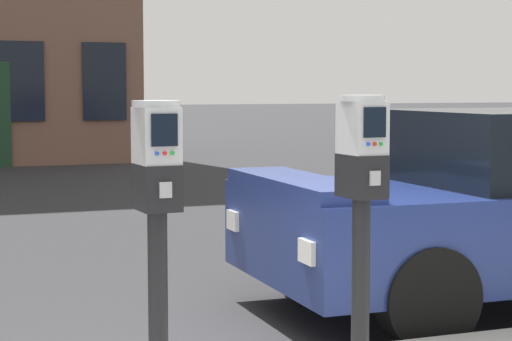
{
  "coord_description": "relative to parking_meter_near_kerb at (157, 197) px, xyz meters",
  "views": [
    {
      "loc": [
        -1.8,
        -4.32,
        1.58
      ],
      "look_at": [
        -0.25,
        -0.24,
        1.19
      ],
      "focal_mm": 64.42,
      "sensor_mm": 36.0,
      "label": 1
    }
  ],
  "objects": [
    {
      "name": "parking_meter_near_kerb",
      "position": [
        0.0,
        0.0,
        0.0
      ],
      "size": [
        0.23,
        0.26,
        1.38
      ],
      "rotation": [
        0.0,
        0.0,
        -1.52
      ],
      "color": "black",
      "rests_on": "sidewalk_slab"
    },
    {
      "name": "parking_meter_twin_adjacent",
      "position": [
        1.03,
        0.0,
        0.01
      ],
      "size": [
        0.23,
        0.26,
        1.41
      ],
      "rotation": [
        0.0,
        0.0,
        -1.52
      ],
      "color": "black",
      "rests_on": "sidewalk_slab"
    }
  ]
}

